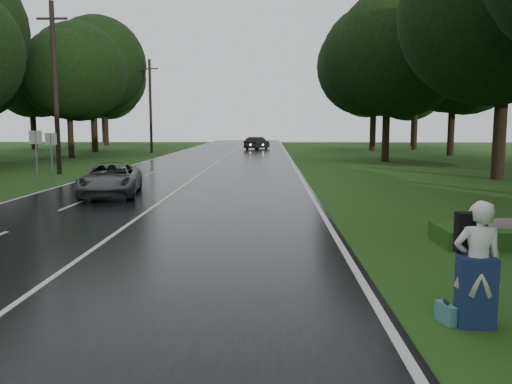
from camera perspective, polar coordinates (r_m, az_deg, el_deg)
ground at (r=11.41m, az=-19.75°, el=-7.78°), size 160.00×160.00×0.00m
road at (r=30.66m, az=-6.16°, el=1.95°), size 12.00×140.00×0.04m
lane_center at (r=30.66m, az=-6.16°, el=1.99°), size 0.12×140.00×0.01m
grey_car at (r=21.94m, az=-15.73°, el=1.36°), size 2.96×5.07×1.33m
far_car at (r=62.27m, az=0.11°, el=5.42°), size 3.08×4.71×1.47m
hitchhiker at (r=8.13m, az=23.14°, el=-7.75°), size 0.70×0.64×1.85m
suitcase at (r=8.30m, az=20.18°, el=-12.45°), size 0.21×0.42×0.29m
culvert at (r=13.86m, az=23.72°, el=-5.32°), size 1.30×0.65×0.65m
utility_pole_mid at (r=33.12m, az=-20.85°, el=1.87°), size 1.80×0.28×10.01m
utility_pole_far at (r=56.34m, az=-11.43°, el=4.28°), size 1.80×0.28×9.74m
road_sign_a at (r=27.32m, az=-22.91°, el=0.70°), size 0.63×0.10×2.64m
road_sign_b at (r=28.91m, az=-21.49°, el=1.11°), size 0.60×0.10×2.50m
tree_left_e at (r=48.98m, az=-19.66°, el=3.55°), size 8.36×8.36×13.06m
tree_left_f at (r=59.36m, az=-17.31°, el=4.24°), size 10.49×10.49×16.39m
tree_right_d at (r=30.83m, az=25.03°, el=1.29°), size 9.83×9.83×15.36m
tree_right_e at (r=42.97m, az=14.03°, el=3.29°), size 9.03×9.03×14.12m
tree_right_f at (r=60.59m, az=12.67°, el=4.45°), size 10.34×10.34×16.16m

